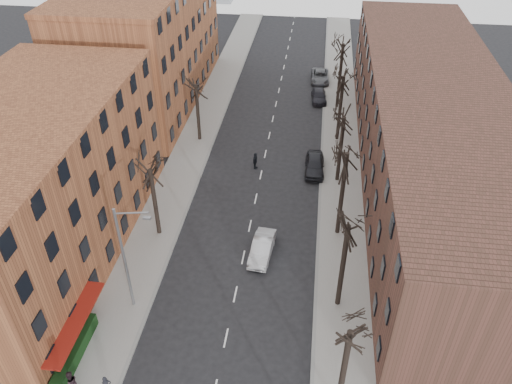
% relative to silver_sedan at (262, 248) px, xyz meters
% --- Properties ---
extents(sidewalk_left, '(4.00, 90.00, 0.15)m').
position_rel_silver_sedan_xyz_m(sidewalk_left, '(-9.49, 18.48, -0.66)').
color(sidewalk_left, gray).
rests_on(sidewalk_left, ground).
extents(sidewalk_right, '(4.00, 90.00, 0.15)m').
position_rel_silver_sedan_xyz_m(sidewalk_right, '(6.51, 18.48, -0.66)').
color(sidewalk_right, gray).
rests_on(sidewalk_right, ground).
extents(building_left_near, '(12.00, 26.00, 12.00)m').
position_rel_silver_sedan_xyz_m(building_left_near, '(-17.49, -1.52, 5.26)').
color(building_left_near, brown).
rests_on(building_left_near, ground).
extents(building_left_far, '(12.00, 28.00, 14.00)m').
position_rel_silver_sedan_xyz_m(building_left_far, '(-17.49, 27.48, 6.26)').
color(building_left_far, brown).
rests_on(building_left_far, ground).
extents(building_right, '(12.00, 50.00, 10.00)m').
position_rel_silver_sedan_xyz_m(building_right, '(14.51, 13.48, 4.26)').
color(building_right, '#522F26').
rests_on(building_right, ground).
extents(awning_left, '(1.20, 7.00, 0.15)m').
position_rel_silver_sedan_xyz_m(awning_left, '(-10.89, -10.52, -0.74)').
color(awning_left, maroon).
rests_on(awning_left, ground).
extents(hedge, '(0.80, 6.00, 1.00)m').
position_rel_silver_sedan_xyz_m(hedge, '(-10.99, -11.52, -0.09)').
color(hedge, '#133412').
rests_on(hedge, sidewalk_left).
extents(tree_right_b, '(5.20, 5.20, 10.80)m').
position_rel_silver_sedan_xyz_m(tree_right_b, '(6.11, -4.52, -0.74)').
color(tree_right_b, black).
rests_on(tree_right_b, ground).
extents(tree_right_c, '(5.20, 5.20, 11.60)m').
position_rel_silver_sedan_xyz_m(tree_right_c, '(6.11, 3.48, -0.74)').
color(tree_right_c, black).
rests_on(tree_right_c, ground).
extents(tree_right_d, '(5.20, 5.20, 10.00)m').
position_rel_silver_sedan_xyz_m(tree_right_d, '(6.11, 11.48, -0.74)').
color(tree_right_d, black).
rests_on(tree_right_d, ground).
extents(tree_right_e, '(5.20, 5.20, 10.80)m').
position_rel_silver_sedan_xyz_m(tree_right_e, '(6.11, 19.48, -0.74)').
color(tree_right_e, black).
rests_on(tree_right_e, ground).
extents(tree_right_f, '(5.20, 5.20, 11.60)m').
position_rel_silver_sedan_xyz_m(tree_right_f, '(6.11, 27.48, -0.74)').
color(tree_right_f, black).
rests_on(tree_right_f, ground).
extents(tree_left_a, '(5.20, 5.20, 9.50)m').
position_rel_silver_sedan_xyz_m(tree_left_a, '(-9.09, 1.48, -0.74)').
color(tree_left_a, black).
rests_on(tree_left_a, ground).
extents(tree_left_b, '(5.20, 5.20, 9.50)m').
position_rel_silver_sedan_xyz_m(tree_left_b, '(-9.09, 17.48, -0.74)').
color(tree_left_b, black).
rests_on(tree_left_b, ground).
extents(streetlight, '(2.45, 0.22, 9.03)m').
position_rel_silver_sedan_xyz_m(streetlight, '(-8.51, -6.52, 4.28)').
color(streetlight, slate).
rests_on(streetlight, ground).
extents(silver_sedan, '(1.95, 4.60, 1.47)m').
position_rel_silver_sedan_xyz_m(silver_sedan, '(0.00, 0.00, 0.00)').
color(silver_sedan, '#A6A8AD').
rests_on(silver_sedan, ground).
extents(parked_car_near, '(2.01, 4.81, 1.63)m').
position_rel_silver_sedan_xyz_m(parked_car_near, '(3.81, 12.82, 0.08)').
color(parked_car_near, black).
rests_on(parked_car_near, ground).
extents(parked_car_mid, '(2.15, 4.58, 1.29)m').
position_rel_silver_sedan_xyz_m(parked_car_mid, '(3.81, 29.11, -0.09)').
color(parked_car_mid, black).
rests_on(parked_car_mid, ground).
extents(parked_car_far, '(2.57, 5.21, 1.42)m').
position_rel_silver_sedan_xyz_m(parked_car_far, '(3.81, 35.10, -0.03)').
color(parked_car_far, '#505357').
rests_on(parked_car_far, ground).
extents(pedestrian_b, '(1.17, 1.16, 1.91)m').
position_rel_silver_sedan_xyz_m(pedestrian_b, '(-10.07, -13.79, 0.37)').
color(pedestrian_b, black).
rests_on(pedestrian_b, sidewalk_left).
extents(pedestrian_crossing, '(0.67, 1.14, 1.82)m').
position_rel_silver_sedan_xyz_m(pedestrian_crossing, '(-2.20, 12.59, 0.17)').
color(pedestrian_crossing, black).
rests_on(pedestrian_crossing, ground).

